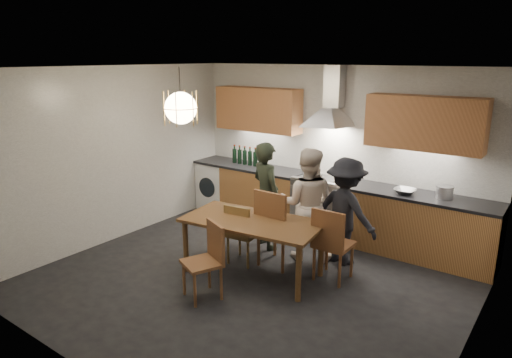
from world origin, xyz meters
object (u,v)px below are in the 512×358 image
Objects in this scene: dining_table at (253,226)px; person_right at (345,211)px; wine_bottles at (247,156)px; person_mid at (307,204)px; chair_front at (208,255)px; stock_pot at (445,192)px; person_left at (266,196)px; chair_back_left at (241,231)px; mixing_bowl at (405,191)px.

person_right is (0.80, 1.01, 0.08)m from dining_table.
person_mid is at bearing -28.93° from wine_bottles.
person_right is at bearing 44.25° from dining_table.
wine_bottles is at bearing -6.51° from person_right.
chair_front is 3.24m from stock_pot.
chair_front is 1.39× the size of wine_bottles.
dining_table is at bearing 47.69° from person_mid.
stock_pot is (1.03, 0.82, 0.25)m from person_right.
dining_table is at bearing 136.54° from person_left.
person_mid is (0.60, 0.71, 0.30)m from chair_back_left.
person_left reaches higher than stock_pot.
mixing_bowl is 0.45× the size of wine_bottles.
wine_bottles reaches higher than dining_table.
stock_pot is at bearing -170.05° from person_mid.
chair_front is at bearing -126.55° from stock_pot.
chair_back_left is 2.32m from mixing_bowl.
mixing_bowl is at bearing -166.46° from stock_pot.
dining_table is at bearing -135.12° from stock_pot.
person_right is (1.16, 0.18, -0.05)m from person_left.
dining_table is 1.17× the size of person_left.
person_left is 1.17m from person_right.
wine_bottles is (-1.75, 0.97, 0.28)m from person_mid.
wine_bottles reaches higher than chair_front.
chair_back_left is at bearing 51.95° from person_right.
chair_back_left is at bearing 149.01° from dining_table.
person_mid reaches higher than dining_table.
person_left is at bearing 123.71° from chair_front.
person_mid is 1.36m from mixing_bowl.
wine_bottles is (-3.28, -0.01, 0.08)m from stock_pot.
dining_table is 2.18× the size of chair_back_left.
stock_pot is (2.19, 1.00, 0.20)m from person_left.
stock_pot is (1.53, 0.98, 0.20)m from person_mid.
chair_front reaches higher than dining_table.
person_left reaches higher than chair_front.
dining_table is at bearing -128.22° from mixing_bowl.
chair_back_left is 0.58× the size of person_right.
mixing_bowl is 1.31× the size of stock_pot.
person_mid is at bearing -147.37° from stock_pot.
person_left reaches higher than dining_table.
dining_table is 2.07× the size of chair_front.
person_left is 2.42m from stock_pot.
person_mid is at bearing -136.96° from chair_back_left.
stock_pot is 3.28m from wine_bottles.
chair_front is 0.57× the size of person_left.
person_left reaches higher than chair_back_left.
dining_table is 8.25× the size of stock_pot.
person_mid reaches higher than chair_front.
wine_bottles is at bearing -19.45° from person_left.
person_right is 2.27× the size of wine_bottles.
chair_back_left reaches higher than dining_table.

